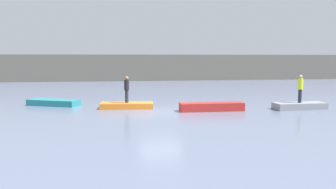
{
  "coord_description": "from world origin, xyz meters",
  "views": [
    {
      "loc": [
        -2.68,
        -20.68,
        3.29
      ],
      "look_at": [
        0.67,
        1.6,
        0.88
      ],
      "focal_mm": 37.19,
      "sensor_mm": 36.0,
      "label": 1
    }
  ],
  "objects_px": {
    "rowboat_orange": "(127,105)",
    "person_hiviz_shirt": "(300,87)",
    "rowboat_red": "(212,107)",
    "rowboat_grey": "(299,106)",
    "person_dark_shirt": "(127,88)",
    "rowboat_teal": "(54,102)"
  },
  "relations": [
    {
      "from": "rowboat_red",
      "to": "person_hiviz_shirt",
      "type": "distance_m",
      "value": 5.84
    },
    {
      "from": "rowboat_red",
      "to": "rowboat_grey",
      "type": "relative_size",
      "value": 1.2
    },
    {
      "from": "person_dark_shirt",
      "to": "rowboat_red",
      "type": "bearing_deg",
      "value": -19.96
    },
    {
      "from": "rowboat_teal",
      "to": "rowboat_red",
      "type": "distance_m",
      "value": 10.87
    },
    {
      "from": "person_hiviz_shirt",
      "to": "person_dark_shirt",
      "type": "height_order",
      "value": "person_hiviz_shirt"
    },
    {
      "from": "rowboat_orange",
      "to": "rowboat_red",
      "type": "distance_m",
      "value": 5.49
    },
    {
      "from": "rowboat_red",
      "to": "person_dark_shirt",
      "type": "height_order",
      "value": "person_dark_shirt"
    },
    {
      "from": "rowboat_teal",
      "to": "person_hiviz_shirt",
      "type": "height_order",
      "value": "person_hiviz_shirt"
    },
    {
      "from": "rowboat_orange",
      "to": "person_hiviz_shirt",
      "type": "xyz_separation_m",
      "value": [
        10.88,
        -2.07,
        1.22
      ]
    },
    {
      "from": "rowboat_grey",
      "to": "person_dark_shirt",
      "type": "bearing_deg",
      "value": 167.11
    },
    {
      "from": "person_hiviz_shirt",
      "to": "rowboat_red",
      "type": "bearing_deg",
      "value": 178.04
    },
    {
      "from": "rowboat_grey",
      "to": "person_hiviz_shirt",
      "type": "xyz_separation_m",
      "value": [
        0.0,
        -0.0,
        1.19
      ]
    },
    {
      "from": "rowboat_teal",
      "to": "person_hiviz_shirt",
      "type": "distance_m",
      "value": 16.42
    },
    {
      "from": "rowboat_teal",
      "to": "person_hiviz_shirt",
      "type": "relative_size",
      "value": 2.03
    },
    {
      "from": "rowboat_teal",
      "to": "rowboat_red",
      "type": "height_order",
      "value": "rowboat_red"
    },
    {
      "from": "rowboat_teal",
      "to": "person_dark_shirt",
      "type": "height_order",
      "value": "person_dark_shirt"
    },
    {
      "from": "rowboat_orange",
      "to": "rowboat_teal",
      "type": "bearing_deg",
      "value": 161.6
    },
    {
      "from": "rowboat_orange",
      "to": "person_hiviz_shirt",
      "type": "bearing_deg",
      "value": -6.07
    },
    {
      "from": "rowboat_red",
      "to": "person_hiviz_shirt",
      "type": "height_order",
      "value": "person_hiviz_shirt"
    },
    {
      "from": "rowboat_orange",
      "to": "person_hiviz_shirt",
      "type": "height_order",
      "value": "person_hiviz_shirt"
    },
    {
      "from": "rowboat_orange",
      "to": "person_dark_shirt",
      "type": "distance_m",
      "value": 1.15
    },
    {
      "from": "rowboat_orange",
      "to": "rowboat_grey",
      "type": "xyz_separation_m",
      "value": [
        10.88,
        -2.07,
        0.03
      ]
    }
  ]
}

